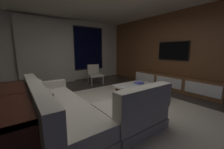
# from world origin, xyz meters

# --- Properties ---
(floor) EXTENTS (9.20, 9.20, 0.00)m
(floor) POSITION_xyz_m (0.00, 0.00, 0.00)
(floor) COLOR #332B26
(back_wall_with_window) EXTENTS (6.60, 0.30, 2.70)m
(back_wall_with_window) POSITION_xyz_m (-0.06, 3.62, 1.34)
(back_wall_with_window) COLOR beige
(back_wall_with_window) RESTS_ON floor
(media_wall) EXTENTS (0.12, 7.80, 2.70)m
(media_wall) POSITION_xyz_m (3.06, 0.00, 1.35)
(media_wall) COLOR brown
(media_wall) RESTS_ON floor
(area_rug) EXTENTS (3.20, 3.80, 0.01)m
(area_rug) POSITION_xyz_m (0.35, -0.10, 0.01)
(area_rug) COLOR beige
(area_rug) RESTS_ON floor
(sectional_couch) EXTENTS (1.98, 2.50, 0.82)m
(sectional_couch) POSITION_xyz_m (-0.84, -0.22, 0.29)
(sectional_couch) COLOR #A49C8C
(sectional_couch) RESTS_ON floor
(coffee_table) EXTENTS (1.16, 1.16, 0.36)m
(coffee_table) POSITION_xyz_m (1.18, 0.13, 0.19)
(coffee_table) COLOR #3C1B11
(coffee_table) RESTS_ON floor
(book_stack_on_coffee_table) EXTENTS (0.24, 0.21, 0.05)m
(book_stack_on_coffee_table) POSITION_xyz_m (1.31, 0.30, 0.39)
(book_stack_on_coffee_table) COLOR #89ACAF
(book_stack_on_coffee_table) RESTS_ON coffee_table
(accent_chair_near_window) EXTENTS (0.62, 0.64, 0.78)m
(accent_chair_near_window) POSITION_xyz_m (0.98, 2.47, 0.43)
(accent_chair_near_window) COLOR #B2ADA0
(accent_chair_near_window) RESTS_ON floor
(media_console) EXTENTS (0.46, 3.10, 0.52)m
(media_console) POSITION_xyz_m (2.77, 0.05, 0.25)
(media_console) COLOR brown
(media_console) RESTS_ON floor
(mounted_tv) EXTENTS (0.05, 1.12, 0.64)m
(mounted_tv) POSITION_xyz_m (2.95, 0.25, 1.35)
(mounted_tv) COLOR black
(console_table_behind_couch) EXTENTS (0.40, 2.10, 0.74)m
(console_table_behind_couch) POSITION_xyz_m (-1.75, -0.09, 0.42)
(console_table_behind_couch) COLOR #3C1B11
(console_table_behind_couch) RESTS_ON floor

